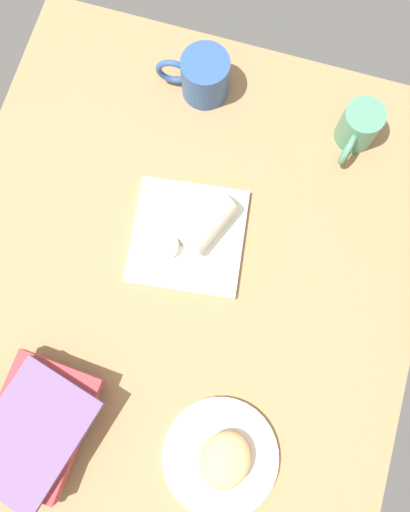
# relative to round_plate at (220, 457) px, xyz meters

# --- Properties ---
(dining_table) EXTENTS (1.10, 0.90, 0.04)m
(dining_table) POSITION_rel_round_plate_xyz_m (-0.25, -0.16, -0.03)
(dining_table) COLOR #9E754C
(dining_table) RESTS_ON ground
(round_plate) EXTENTS (0.20, 0.20, 0.01)m
(round_plate) POSITION_rel_round_plate_xyz_m (0.00, 0.00, 0.00)
(round_plate) COLOR silver
(round_plate) RESTS_ON dining_table
(scone_pastry) EXTENTS (0.12, 0.11, 0.05)m
(scone_pastry) POSITION_rel_round_plate_xyz_m (-0.00, 0.01, 0.03)
(scone_pastry) COLOR tan
(scone_pastry) RESTS_ON round_plate
(square_plate) EXTENTS (0.24, 0.24, 0.02)m
(square_plate) POSITION_rel_round_plate_xyz_m (-0.36, -0.17, 0.00)
(square_plate) COLOR white
(square_plate) RESTS_ON dining_table
(sauce_cup) EXTENTS (0.05, 0.05, 0.03)m
(sauce_cup) POSITION_rel_round_plate_xyz_m (-0.33, -0.20, 0.02)
(sauce_cup) COLOR silver
(sauce_cup) RESTS_ON square_plate
(breakfast_wrap) EXTENTS (0.13, 0.10, 0.07)m
(breakfast_wrap) POSITION_rel_round_plate_xyz_m (-0.39, -0.14, 0.04)
(breakfast_wrap) COLOR beige
(breakfast_wrap) RESTS_ON square_plate
(book_stack) EXTENTS (0.25, 0.20, 0.09)m
(book_stack) POSITION_rel_round_plate_xyz_m (0.04, -0.32, 0.04)
(book_stack) COLOR #387260
(book_stack) RESTS_ON dining_table
(coffee_mug) EXTENTS (0.13, 0.08, 0.09)m
(coffee_mug) POSITION_rel_round_plate_xyz_m (-0.66, 0.09, 0.04)
(coffee_mug) COLOR #4C8C6B
(coffee_mug) RESTS_ON dining_table
(second_mug) EXTENTS (0.10, 0.15, 0.10)m
(second_mug) POSITION_rel_round_plate_xyz_m (-0.68, -0.23, 0.04)
(second_mug) COLOR #2D518C
(second_mug) RESTS_ON dining_table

